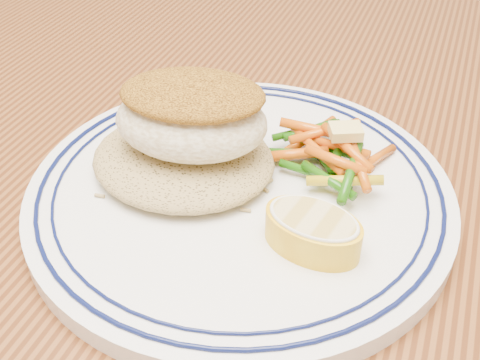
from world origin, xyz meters
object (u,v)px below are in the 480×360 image
Objects in this scene: vegetable_pile at (328,153)px; lemon_wedge at (313,230)px; fish_fillet at (191,115)px; dining_table at (255,288)px; rice_pilaf at (183,156)px; plate at (240,192)px.

vegetable_pile is 1.55× the size of lemon_wedge.
vegetable_pile is (0.09, 0.04, -0.03)m from fish_fillet.
dining_table is 21.91× the size of lemon_wedge.
dining_table is 14.11× the size of vegetable_pile.
rice_pilaf is at bearing -157.53° from vegetable_pile.
rice_pilaf is (-0.04, 0.00, 0.02)m from plate.
rice_pilaf is 0.10m from vegetable_pile.
plate is 0.07m from vegetable_pile.
lemon_wedge is at bearing -25.04° from fish_fillet.
plate is at bearing -140.63° from vegetable_pile.
lemon_wedge reaches higher than plate.
dining_table is at bearing 2.86° from fish_fillet.
vegetable_pile is (0.05, 0.04, 0.02)m from plate.
fish_fillet is 0.10m from vegetable_pile.
rice_pilaf is at bearing 158.22° from lemon_wedge.
fish_fillet reaches higher than rice_pilaf.
lemon_wedge is at bearing -82.06° from vegetable_pile.
plate is 2.53× the size of fish_fillet.
rice_pilaf reaches higher than dining_table.
vegetable_pile reaches higher than dining_table.
vegetable_pile is (0.10, 0.04, 0.00)m from rice_pilaf.
fish_fillet is 1.72× the size of lemon_wedge.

